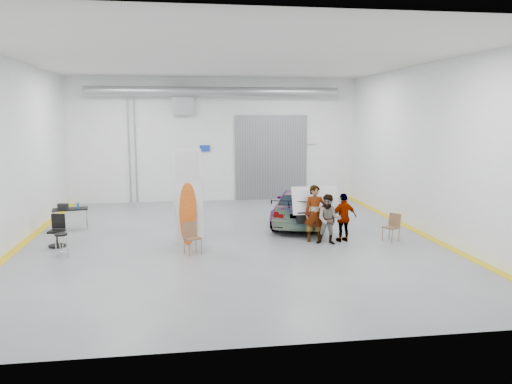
{
  "coord_description": "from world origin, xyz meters",
  "views": [
    {
      "loc": [
        -1.54,
        -16.5,
        4.22
      ],
      "look_at": [
        0.99,
        0.82,
        1.5
      ],
      "focal_mm": 35.0,
      "sensor_mm": 36.0,
      "label": 1
    }
  ],
  "objects": [
    {
      "name": "office_chair",
      "position": [
        -5.63,
        -0.05,
        0.45
      ],
      "size": [
        0.55,
        0.55,
        1.03
      ],
      "rotation": [
        0.0,
        0.0,
        -0.13
      ],
      "color": "black",
      "rests_on": "ground"
    },
    {
      "name": "ground",
      "position": [
        0.0,
        0.0,
        0.0
      ],
      "size": [
        16.0,
        16.0,
        0.0
      ],
      "primitive_type": "plane",
      "color": "slate",
      "rests_on": "ground"
    },
    {
      "name": "person_c",
      "position": [
        3.72,
        -0.78,
        0.82
      ],
      "size": [
        1.01,
        0.58,
        1.64
      ],
      "primitive_type": "imported",
      "rotation": [
        0.0,
        0.0,
        3.35
      ],
      "color": "#975B32",
      "rests_on": "ground"
    },
    {
      "name": "shop_stool",
      "position": [
        -5.17,
        -1.48,
        0.37
      ],
      "size": [
        0.38,
        0.38,
        0.75
      ],
      "rotation": [
        0.0,
        0.0,
        -0.07
      ],
      "color": "black",
      "rests_on": "ground"
    },
    {
      "name": "surfboard_display",
      "position": [
        -1.41,
        -0.42,
        1.35
      ],
      "size": [
        0.94,
        0.31,
        3.33
      ],
      "rotation": [
        0.0,
        0.0,
        -0.09
      ],
      "color": "white",
      "rests_on": "ground"
    },
    {
      "name": "person_a",
      "position": [
        2.76,
        -0.64,
        0.96
      ],
      "size": [
        0.75,
        0.54,
        1.92
      ],
      "primitive_type": "imported",
      "rotation": [
        0.0,
        0.0,
        -0.12
      ],
      "color": "#8E714D",
      "rests_on": "ground"
    },
    {
      "name": "folding_chair_near",
      "position": [
        -1.32,
        -1.56,
        0.3
      ],
      "size": [
        0.59,
        0.63,
        0.96
      ],
      "rotation": [
        0.0,
        0.0,
        0.4
      ],
      "color": "brown",
      "rests_on": "ground"
    },
    {
      "name": "trunk_lid",
      "position": [
        2.89,
        -0.09,
        1.4
      ],
      "size": [
        1.61,
        0.98,
        0.04
      ],
      "primitive_type": "cube",
      "color": "silver",
      "rests_on": "sedan_car"
    },
    {
      "name": "room_shell",
      "position": [
        0.24,
        2.22,
        4.08
      ],
      "size": [
        14.02,
        16.18,
        6.01
      ],
      "color": "silver",
      "rests_on": "ground"
    },
    {
      "name": "work_table",
      "position": [
        -5.8,
        2.42,
        0.78
      ],
      "size": [
        1.33,
        0.82,
        1.01
      ],
      "rotation": [
        0.0,
        0.0,
        0.17
      ],
      "color": "gray",
      "rests_on": "ground"
    },
    {
      "name": "sedan_car",
      "position": [
        2.89,
        2.03,
        0.69
      ],
      "size": [
        3.31,
        5.12,
        1.38
      ],
      "primitive_type": "imported",
      "rotation": [
        0.0,
        0.0,
        2.83
      ],
      "color": "silver",
      "rests_on": "ground"
    },
    {
      "name": "person_b",
      "position": [
        3.12,
        -1.06,
        0.83
      ],
      "size": [
        0.97,
        0.85,
        1.66
      ],
      "primitive_type": "imported",
      "rotation": [
        0.0,
        0.0,
        -0.32
      ],
      "color": "#446F7D",
      "rests_on": "ground"
    },
    {
      "name": "folding_chair_far",
      "position": [
        5.31,
        -0.98,
        0.29
      ],
      "size": [
        0.59,
        0.71,
        0.93
      ],
      "rotation": [
        0.0,
        0.0,
        -1.02
      ],
      "color": "brown",
      "rests_on": "ground"
    }
  ]
}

